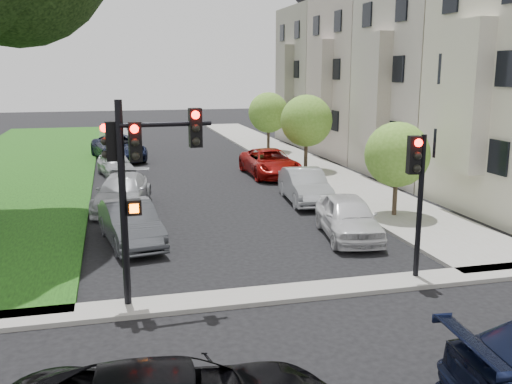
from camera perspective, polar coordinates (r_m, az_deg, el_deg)
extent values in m
plane|color=black|center=(12.61, 5.75, -13.64)|extent=(140.00, 140.00, 0.00)
cube|color=black|center=(35.43, -22.22, 2.44)|extent=(8.00, 44.00, 0.12)
cube|color=gray|center=(36.66, 2.95, 3.63)|extent=(3.50, 44.00, 0.12)
cube|color=gray|center=(14.31, 2.99, -10.09)|extent=(60.00, 1.00, 0.12)
cube|color=#B8B0A4|center=(22.53, 20.10, 8.94)|extent=(0.70, 2.20, 5.50)
cube|color=black|center=(22.68, 20.93, 11.43)|extent=(0.08, 3.60, 6.00)
cube|color=gray|center=(30.90, 18.31, 10.66)|extent=(7.00, 7.40, 10.00)
cube|color=gray|center=(29.04, 11.72, 9.97)|extent=(0.70, 2.20, 5.50)
cube|color=black|center=(29.16, 12.35, 11.92)|extent=(0.08, 3.60, 6.00)
cube|color=#BAB1AC|center=(37.46, 12.10, 11.15)|extent=(7.00, 7.40, 10.00)
cube|color=#BAB1AC|center=(35.94, 6.45, 10.51)|extent=(0.70, 2.20, 5.50)
cube|color=black|center=(36.04, 6.94, 12.09)|extent=(0.08, 3.60, 6.00)
cube|color=slate|center=(44.32, 7.75, 11.42)|extent=(7.00, 7.40, 10.00)
cube|color=slate|center=(43.05, 2.89, 10.83)|extent=(0.70, 2.20, 5.50)
cube|color=black|center=(43.12, 3.29, 12.15)|extent=(0.08, 3.60, 6.00)
cylinder|color=#2E2619|center=(21.96, 13.72, -0.34)|extent=(0.17, 0.17, 1.72)
sphere|color=#518C25|center=(21.68, 13.93, 3.67)|extent=(2.41, 2.41, 2.41)
cylinder|color=#2E2619|center=(31.15, 5.00, 3.83)|extent=(0.20, 0.20, 1.99)
sphere|color=#518C25|center=(30.94, 5.06, 7.11)|extent=(2.79, 2.79, 2.79)
cylinder|color=#2E2619|center=(38.40, 1.25, 5.38)|extent=(0.19, 0.19, 1.91)
sphere|color=#518C25|center=(38.23, 1.26, 7.95)|extent=(2.68, 2.68, 2.68)
cylinder|color=black|center=(13.20, -13.12, -1.55)|extent=(0.18, 0.18, 4.84)
cylinder|color=black|center=(12.96, -8.97, 6.71)|extent=(2.05, 0.24, 0.11)
cube|color=black|center=(12.95, -11.99, 4.94)|extent=(0.29, 0.26, 0.88)
cube|color=black|center=(13.04, -6.09, 6.41)|extent=(0.29, 0.26, 0.88)
cube|color=black|center=(13.17, -14.27, 4.94)|extent=(0.26, 0.29, 0.88)
sphere|color=#FF0C05|center=(12.78, -12.03, 6.18)|extent=(0.19, 0.19, 0.19)
sphere|color=black|center=(12.85, -11.91, 3.55)|extent=(0.19, 0.19, 0.19)
cube|color=black|center=(13.21, -12.12, -1.50)|extent=(0.34, 0.25, 0.35)
cube|color=#FF5905|center=(13.08, -12.09, -1.63)|extent=(0.20, 0.03, 0.20)
cylinder|color=black|center=(15.35, 16.04, -1.66)|extent=(0.16, 0.16, 3.87)
cube|color=black|center=(14.96, 15.51, 3.59)|extent=(0.34, 0.31, 0.97)
sphere|color=#FF0C05|center=(14.79, 15.88, 4.75)|extent=(0.20, 0.20, 0.20)
imported|color=silver|center=(19.10, 9.20, -2.46)|extent=(2.33, 4.37, 1.41)
imported|color=#999BA0|center=(23.98, 4.91, 0.62)|extent=(1.86, 4.37, 1.40)
imported|color=maroon|center=(29.88, 1.40, 2.94)|extent=(2.42, 5.08, 1.40)
imported|color=#3F4247|center=(18.60, -12.44, -3.07)|extent=(2.12, 4.33, 1.36)
imported|color=#999BA0|center=(23.35, -13.21, -0.04)|extent=(2.75, 4.92, 1.35)
imported|color=#999BA0|center=(30.75, -13.86, 2.73)|extent=(2.17, 3.95, 1.27)
imported|color=black|center=(36.15, -13.58, 4.32)|extent=(3.62, 5.93, 1.54)
imported|color=silver|center=(42.16, -13.89, 5.33)|extent=(2.35, 4.68, 1.47)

